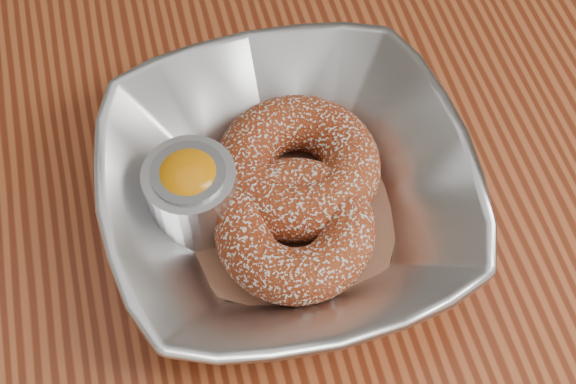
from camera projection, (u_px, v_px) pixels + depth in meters
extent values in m
cube|color=brown|center=(435.00, 164.00, 0.58)|extent=(1.20, 0.80, 0.04)
imported|color=#BABDC2|center=(288.00, 193.00, 0.51)|extent=(0.23, 0.23, 0.06)
cube|color=brown|center=(288.00, 209.00, 0.53)|extent=(0.20, 0.20, 0.00)
torus|color=maroon|center=(298.00, 166.00, 0.52)|extent=(0.12, 0.12, 0.04)
torus|color=maroon|center=(295.00, 229.00, 0.50)|extent=(0.10, 0.10, 0.04)
cylinder|color=#BABDC2|center=(192.00, 195.00, 0.50)|extent=(0.06, 0.06, 0.05)
cylinder|color=gray|center=(192.00, 191.00, 0.50)|extent=(0.05, 0.05, 0.05)
ellipsoid|color=orange|center=(189.00, 178.00, 0.49)|extent=(0.04, 0.04, 0.03)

